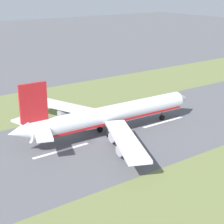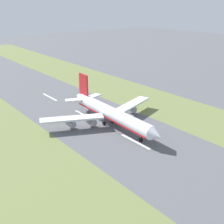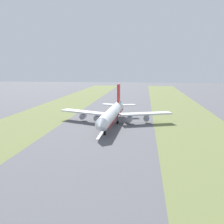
# 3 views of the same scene
# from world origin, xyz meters

# --- Properties ---
(ground_plane) EXTENTS (800.00, 800.00, 0.00)m
(ground_plane) POSITION_xyz_m (0.00, 0.00, 0.00)
(ground_plane) COLOR #56565B
(grass_median_west) EXTENTS (40.00, 600.00, 0.01)m
(grass_median_west) POSITION_xyz_m (-45.00, 0.00, 0.00)
(grass_median_west) COLOR olive
(grass_median_west) RESTS_ON ground
(grass_median_east) EXTENTS (40.00, 600.00, 0.01)m
(grass_median_east) POSITION_xyz_m (45.00, 0.00, 0.00)
(grass_median_east) COLOR olive
(grass_median_east) RESTS_ON ground
(centreline_dash_near) EXTENTS (1.20, 18.00, 0.01)m
(centreline_dash_near) POSITION_xyz_m (0.00, -54.21, 0.01)
(centreline_dash_near) COLOR silver
(centreline_dash_near) RESTS_ON ground
(centreline_dash_mid) EXTENTS (1.20, 18.00, 0.01)m
(centreline_dash_mid) POSITION_xyz_m (0.00, -14.21, 0.01)
(centreline_dash_mid) COLOR silver
(centreline_dash_mid) RESTS_ON ground
(centreline_dash_far) EXTENTS (1.20, 18.00, 0.01)m
(centreline_dash_far) POSITION_xyz_m (0.00, 25.79, 0.01)
(centreline_dash_far) COLOR silver
(centreline_dash_far) RESTS_ON ground
(airplane_main_jet) EXTENTS (64.10, 67.15, 20.20)m
(airplane_main_jet) POSITION_xyz_m (-2.79, 3.88, 6.02)
(airplane_main_jet) COLOR silver
(airplane_main_jet) RESTS_ON ground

